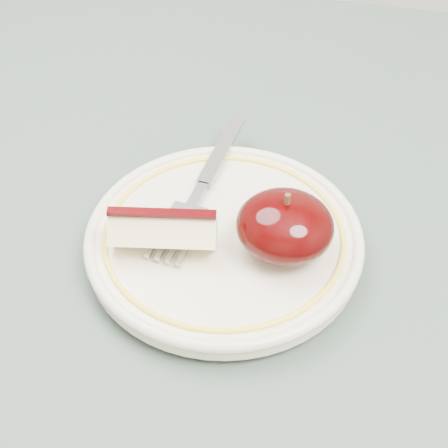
% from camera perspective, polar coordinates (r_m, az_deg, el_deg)
% --- Properties ---
extents(table, '(0.90, 0.90, 0.75)m').
position_cam_1_polar(table, '(0.54, 1.61, -9.63)').
color(table, brown).
rests_on(table, ground).
extents(plate, '(0.21, 0.21, 0.02)m').
position_cam_1_polar(plate, '(0.46, 0.00, -1.23)').
color(plate, beige).
rests_on(plate, table).
extents(apple_half, '(0.07, 0.07, 0.05)m').
position_cam_1_polar(apple_half, '(0.44, 5.59, -0.17)').
color(apple_half, black).
rests_on(apple_half, plate).
extents(apple_wedge, '(0.08, 0.05, 0.04)m').
position_cam_1_polar(apple_wedge, '(0.44, -5.57, -0.62)').
color(apple_wedge, beige).
rests_on(apple_wedge, plate).
extents(fork, '(0.03, 0.18, 0.00)m').
position_cam_1_polar(fork, '(0.49, -1.96, 3.55)').
color(fork, '#93959B').
rests_on(fork, plate).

